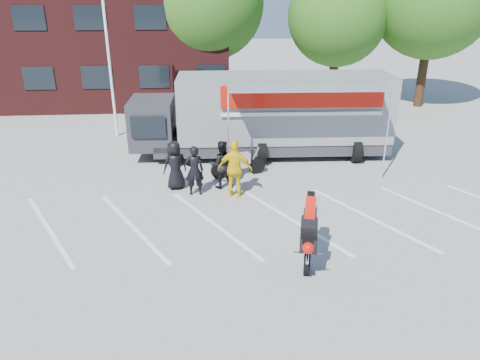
{
  "coord_description": "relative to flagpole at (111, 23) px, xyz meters",
  "views": [
    {
      "loc": [
        -2.34,
        -11.39,
        6.65
      ],
      "look_at": [
        -1.38,
        1.19,
        1.3
      ],
      "focal_mm": 35.0,
      "sensor_mm": 36.0,
      "label": 1
    }
  ],
  "objects": [
    {
      "name": "parked_motorcycle",
      "position": [
        5.06,
        -5.36,
        -5.05
      ],
      "size": [
        2.26,
        1.29,
        1.13
      ],
      "primitive_type": null,
      "rotation": [
        0.0,
        0.0,
        1.85
      ],
      "color": "#BBBBC0",
      "rests_on": "ground"
    },
    {
      "name": "transporter_truck",
      "position": [
        6.57,
        -3.14,
        -5.05
      ],
      "size": [
        10.49,
        5.31,
        3.29
      ],
      "primitive_type": null,
      "rotation": [
        0.0,
        0.0,
        -0.03
      ],
      "color": "gray",
      "rests_on": "ground"
    },
    {
      "name": "tree_left",
      "position": [
        4.24,
        6.0,
        0.51
      ],
      "size": [
        6.12,
        6.12,
        8.64
      ],
      "color": "#382314",
      "rests_on": "ground"
    },
    {
      "name": "spectator_leather_b",
      "position": [
        3.48,
        -6.86,
        -4.19
      ],
      "size": [
        0.64,
        0.43,
        1.72
      ],
      "primitive_type": "imported",
      "rotation": [
        0.0,
        0.0,
        3.17
      ],
      "color": "black",
      "rests_on": "ground"
    },
    {
      "name": "office_building",
      "position": [
        -3.76,
        8.0,
        -1.55
      ],
      "size": [
        18.0,
        8.0,
        7.0
      ],
      "primitive_type": "cube",
      "color": "#431515",
      "rests_on": "ground"
    },
    {
      "name": "spectator_hivis",
      "position": [
        4.83,
        -7.11,
        -4.08
      ],
      "size": [
        1.22,
        0.7,
        1.95
      ],
      "primitive_type": "imported",
      "rotation": [
        0.0,
        0.0,
        2.93
      ],
      "color": "yellow",
      "rests_on": "ground"
    },
    {
      "name": "spectator_leather_a",
      "position": [
        2.82,
        -6.3,
        -4.2
      ],
      "size": [
        0.97,
        0.78,
        1.71
      ],
      "primitive_type": "imported",
      "rotation": [
        0.0,
        0.0,
        3.47
      ],
      "color": "black",
      "rests_on": "ground"
    },
    {
      "name": "stunt_bike_rider",
      "position": [
        6.44,
        -11.13,
        -5.05
      ],
      "size": [
        1.21,
        1.9,
        2.07
      ],
      "primitive_type": null,
      "rotation": [
        0.0,
        0.0,
        -0.23
      ],
      "color": "black",
      "rests_on": "ground"
    },
    {
      "name": "spectator_leather_c",
      "position": [
        4.4,
        -6.35,
        -4.2
      ],
      "size": [
        0.88,
        0.71,
        1.71
      ],
      "primitive_type": "imported",
      "rotation": [
        0.0,
        0.0,
        3.23
      ],
      "color": "black",
      "rests_on": "ground"
    },
    {
      "name": "ground",
      "position": [
        6.24,
        -10.0,
        -5.05
      ],
      "size": [
        100.0,
        100.0,
        0.0
      ],
      "primitive_type": "plane",
      "color": "#979792",
      "rests_on": "ground"
    },
    {
      "name": "tree_mid",
      "position": [
        11.24,
        5.0,
        -0.11
      ],
      "size": [
        5.44,
        5.44,
        7.68
      ],
      "color": "#382314",
      "rests_on": "ground"
    },
    {
      "name": "flagpole",
      "position": [
        0.0,
        0.0,
        0.0
      ],
      "size": [
        1.61,
        0.12,
        8.0
      ],
      "color": "white",
      "rests_on": "ground"
    },
    {
      "name": "parking_bay_lines",
      "position": [
        6.24,
        -9.0,
        -5.05
      ],
      "size": [
        18.09,
        13.33,
        0.01
      ],
      "primitive_type": "cube",
      "rotation": [
        0.0,
        0.0,
        0.52
      ],
      "color": "white",
      "rests_on": "ground"
    }
  ]
}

